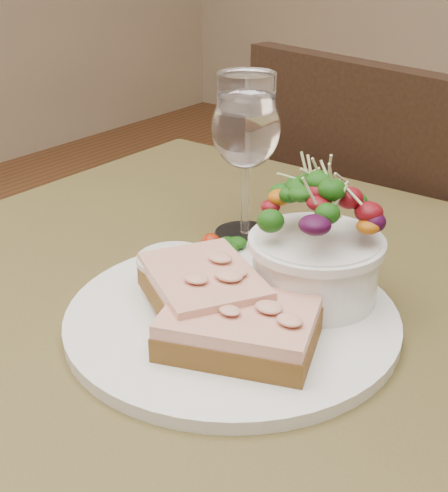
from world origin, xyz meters
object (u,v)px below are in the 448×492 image
Objects in this scene: chair_far at (388,363)px; dinner_plate at (232,318)px; sandwich_front at (240,327)px; ramekin at (174,272)px; cafe_table at (218,394)px; wine_glass at (246,133)px; sandwich_back at (203,288)px; salad_bowl at (317,240)px.

chair_far is 0.81m from dinner_plate.
ramekin is (-0.11, 0.04, 0.00)m from sandwich_front.
sandwich_front is at bearing 113.97° from chair_far.
chair_far is 0.86m from sandwich_front.
sandwich_front reaches higher than dinner_plate.
dinner_plate is 2.02× the size of sandwich_front.
cafe_table is at bearing 18.01° from ramekin.
ramekin is at bearing 105.57° from chair_far.
sandwich_front is 0.26m from wine_glass.
wine_glass is (-0.08, 0.18, 0.09)m from sandwich_back.
cafe_table is at bearing -62.48° from wine_glass.
sandwich_front is 0.86× the size of wine_glass.
ramekin is at bearing 139.77° from sandwich_front.
chair_far reaches higher than cafe_table.
ramekin is at bearing -166.30° from sandwich_back.
salad_bowl is at bearing 32.68° from ramekin.
sandwich_back reaches higher than cafe_table.
chair_far reaches higher than salad_bowl.
sandwich_front is at bearing 8.33° from sandwich_back.
wine_glass is at bearing 104.26° from sandwich_front.
dinner_plate is 0.06m from sandwich_front.
sandwich_front is 0.06m from sandwich_back.
ramekin is (-0.05, 0.01, -0.00)m from sandwich_back.
ramekin reaches higher than cafe_table.
dinner_plate is 0.23m from wine_glass.
wine_glass is (0.00, -0.49, 0.58)m from chair_far.
ramekin is at bearing -161.99° from cafe_table.
dinner_plate reaches higher than cafe_table.
dinner_plate is at bearing -121.21° from salad_bowl.
wine_glass is (-0.08, 0.15, 0.22)m from cafe_table.
dinner_plate is 0.07m from ramekin.
wine_glass reaches higher than sandwich_back.
sandwich_back is 0.85× the size of wine_glass.
dinner_plate is 2.03× the size of sandwich_back.
sandwich_back is 2.30× the size of ramekin.
dinner_plate is 4.68× the size of ramekin.
sandwich_front is at bearing -45.88° from dinner_plate.
chair_far is 0.76m from wine_glass.
sandwich_front is (0.14, -0.69, 0.49)m from chair_far.
chair_far reaches higher than sandwich_back.
sandwich_back reaches higher than dinner_plate.
sandwich_front reaches higher than cafe_table.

